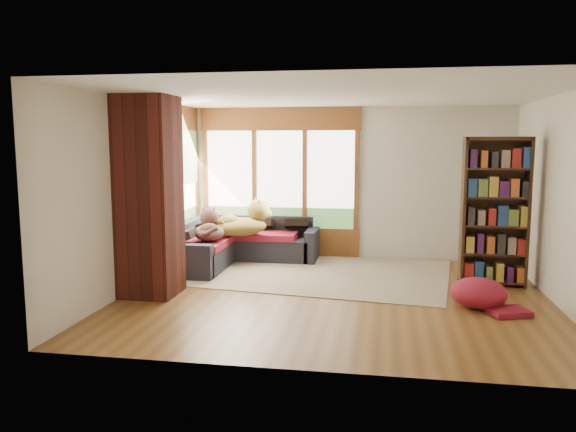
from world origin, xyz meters
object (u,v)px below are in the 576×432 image
(bookshelf, at_px, (495,212))
(dog_brindle, at_px, (209,223))
(dog_tan, at_px, (245,216))
(pouf, at_px, (478,292))
(brick_chimney, at_px, (149,197))
(sectional_sofa, at_px, (227,245))
(area_rug, at_px, (324,272))

(bookshelf, bearing_deg, dog_brindle, 176.20)
(dog_tan, height_order, dog_brindle, dog_tan)
(dog_brindle, bearing_deg, pouf, -128.44)
(pouf, bearing_deg, brick_chimney, -178.73)
(bookshelf, bearing_deg, brick_chimney, -164.71)
(brick_chimney, xyz_separation_m, bookshelf, (4.54, 1.24, -0.26))
(sectional_sofa, distance_m, pouf, 4.21)
(area_rug, relative_size, dog_tan, 3.51)
(bookshelf, height_order, dog_tan, bookshelf)
(bookshelf, distance_m, dog_brindle, 4.24)
(bookshelf, bearing_deg, pouf, -107.50)
(sectional_sofa, relative_size, bookshelf, 1.06)
(brick_chimney, bearing_deg, bookshelf, 15.29)
(sectional_sofa, distance_m, dog_tan, 0.59)
(sectional_sofa, bearing_deg, dog_tan, -6.88)
(brick_chimney, relative_size, dog_brindle, 3.02)
(sectional_sofa, height_order, dog_tan, dog_tan)
(area_rug, bearing_deg, sectional_sofa, 165.22)
(area_rug, relative_size, pouf, 5.48)
(dog_brindle, bearing_deg, area_rug, -105.55)
(brick_chimney, distance_m, dog_tan, 2.20)
(area_rug, height_order, dog_tan, dog_tan)
(sectional_sofa, relative_size, area_rug, 0.59)
(brick_chimney, xyz_separation_m, dog_brindle, (0.32, 1.52, -0.55))
(dog_brindle, bearing_deg, bookshelf, -111.92)
(brick_chimney, distance_m, dog_brindle, 1.65)
(brick_chimney, relative_size, area_rug, 0.70)
(brick_chimney, height_order, bookshelf, brick_chimney)
(brick_chimney, bearing_deg, sectional_sofa, 77.71)
(pouf, xyz_separation_m, dog_tan, (-3.41, 1.91, 0.60))
(pouf, distance_m, dog_tan, 3.95)
(dog_tan, bearing_deg, sectional_sofa, 140.17)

